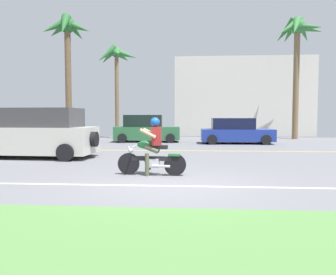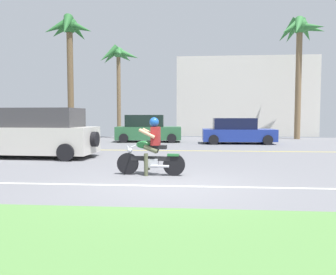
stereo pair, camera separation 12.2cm
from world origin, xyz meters
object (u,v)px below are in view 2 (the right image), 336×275
at_px(parked_car_0, 50,131).
at_px(palm_tree_0, 118,61).
at_px(motorcyclist, 151,151).
at_px(palm_tree_1, 69,39).
at_px(suv_nearby, 36,133).
at_px(parked_car_1, 148,129).
at_px(parked_car_2, 237,132).
at_px(palm_tree_2, 299,38).

bearing_deg(parked_car_0, palm_tree_0, 50.66).
distance_m(motorcyclist, palm_tree_1, 18.11).
bearing_deg(palm_tree_1, motorcyclist, -61.96).
xyz_separation_m(suv_nearby, palm_tree_1, (-2.91, 11.35, 6.22)).
height_order(motorcyclist, palm_tree_0, palm_tree_0).
relative_size(suv_nearby, parked_car_0, 1.11).
height_order(parked_car_1, parked_car_2, parked_car_1).
xyz_separation_m(motorcyclist, suv_nearby, (-5.04, 3.58, 0.27)).
xyz_separation_m(motorcyclist, parked_car_1, (-1.80, 11.73, 0.10)).
distance_m(parked_car_0, palm_tree_1, 7.79).
bearing_deg(parked_car_0, parked_car_2, 1.32).
xyz_separation_m(suv_nearby, palm_tree_0, (0.75, 11.07, 4.57)).
xyz_separation_m(motorcyclist, palm_tree_2, (8.25, 15.09, 6.31)).
relative_size(palm_tree_0, palm_tree_1, 0.75).
xyz_separation_m(suv_nearby, parked_car_1, (3.24, 8.16, -0.16)).
bearing_deg(parked_car_0, palm_tree_2, 15.82).
bearing_deg(parked_car_0, suv_nearby, -69.95).
bearing_deg(parked_car_2, palm_tree_0, 154.43).
distance_m(suv_nearby, palm_tree_0, 12.00).
xyz_separation_m(suv_nearby, palm_tree_2, (13.29, 11.51, 6.04)).
xyz_separation_m(parked_car_1, palm_tree_1, (-6.15, 3.19, 6.38)).
distance_m(palm_tree_1, palm_tree_2, 16.19).
distance_m(suv_nearby, palm_tree_1, 13.26).
bearing_deg(palm_tree_2, palm_tree_1, -179.40).
bearing_deg(motorcyclist, parked_car_0, 125.65).
bearing_deg(palm_tree_2, suv_nearby, -139.09).
xyz_separation_m(parked_car_0, palm_tree_2, (15.85, 4.49, 6.30)).
bearing_deg(parked_car_1, motorcyclist, -81.28).
bearing_deg(parked_car_2, suv_nearby, -139.93).
height_order(suv_nearby, palm_tree_2, palm_tree_2).
xyz_separation_m(motorcyclist, parked_car_2, (3.62, 10.86, 0.03)).
xyz_separation_m(suv_nearby, parked_car_2, (8.66, 7.28, -0.24)).
relative_size(suv_nearby, palm_tree_0, 0.75).
bearing_deg(palm_tree_2, parked_car_2, -137.58).
bearing_deg(parked_car_1, palm_tree_0, 130.55).
bearing_deg(parked_car_2, motorcyclist, -108.43).
xyz_separation_m(parked_car_1, palm_tree_0, (-2.49, 2.91, 4.73)).
height_order(motorcyclist, parked_car_0, motorcyclist).
xyz_separation_m(parked_car_2, palm_tree_2, (4.63, 4.23, 6.28)).
bearing_deg(palm_tree_1, palm_tree_0, -4.37).
bearing_deg(suv_nearby, palm_tree_1, 104.37).
bearing_deg(palm_tree_1, suv_nearby, -75.63).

